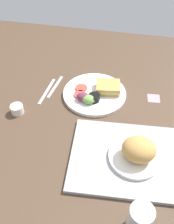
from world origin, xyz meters
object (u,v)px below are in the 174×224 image
at_px(bread_plate_near, 137,152).
at_px(fork, 55,87).
at_px(serving_tray, 130,158).
at_px(drinking_glass, 139,220).
at_px(espresso_cup, 17,109).
at_px(sticky_note, 154,98).
at_px(plate_with_salad, 96,93).
at_px(knife, 47,91).

xyz_separation_m(bread_plate_near, fork, (0.42, -0.35, -0.05)).
distance_m(serving_tray, fork, 0.53).
distance_m(drinking_glass, fork, 0.74).
bearing_deg(espresso_cup, sticky_note, -160.15).
relative_size(serving_tray, sticky_note, 8.04).
xyz_separation_m(serving_tray, espresso_cup, (0.51, -0.15, 0.01)).
distance_m(serving_tray, plate_with_salad, 0.38).
bearing_deg(bread_plate_near, sticky_note, -99.51).
bearing_deg(sticky_note, serving_tray, 77.56).
relative_size(plate_with_salad, knife, 1.57).
bearing_deg(serving_tray, drinking_glass, 98.96).
distance_m(plate_with_salad, sticky_note, 0.27).
height_order(drinking_glass, fork, drinking_glass).
xyz_separation_m(plate_with_salad, fork, (0.21, -0.02, -0.01)).
height_order(serving_tray, sticky_note, serving_tray).
bearing_deg(sticky_note, drinking_glass, 86.19).
relative_size(serving_tray, knife, 2.37).
distance_m(espresso_cup, fork, 0.23).
relative_size(bread_plate_near, fork, 1.14).
height_order(espresso_cup, fork, espresso_cup).
bearing_deg(drinking_glass, knife, -50.18).
bearing_deg(bread_plate_near, knife, -34.89).
bearing_deg(knife, drinking_glass, 44.60).
bearing_deg(drinking_glass, sticky_note, -93.81).
height_order(bread_plate_near, espresso_cup, bread_plate_near).
xyz_separation_m(bread_plate_near, espresso_cup, (0.53, -0.15, -0.04)).
xyz_separation_m(plate_with_salad, knife, (0.24, 0.02, -0.01)).
height_order(plate_with_salad, fork, plate_with_salad).
bearing_deg(knife, fork, 147.92).
bearing_deg(plate_with_salad, espresso_cup, 28.99).
bearing_deg(drinking_glass, plate_with_salad, -68.20).
distance_m(knife, sticky_note, 0.51).
bearing_deg(knife, serving_tray, 58.77).
relative_size(plate_with_salad, fork, 1.75).
bearing_deg(drinking_glass, espresso_cup, -35.93).
bearing_deg(serving_tray, espresso_cup, -16.31).
bearing_deg(sticky_note, fork, 1.44).
height_order(bread_plate_near, plate_with_salad, bread_plate_near).
xyz_separation_m(bread_plate_near, sticky_note, (-0.06, -0.36, -0.06)).
distance_m(drinking_glass, sticky_note, 0.62).
relative_size(bread_plate_near, drinking_glass, 1.52).
height_order(espresso_cup, knife, espresso_cup).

